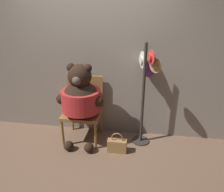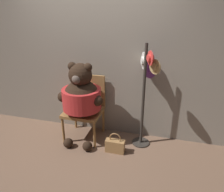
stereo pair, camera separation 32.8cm
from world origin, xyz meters
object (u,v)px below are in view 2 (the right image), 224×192
object	(u,v)px
chair	(85,105)
hat_display_rack	(146,87)
handbag_on_ground	(115,146)
teddy_bear	(81,96)

from	to	relation	value
chair	hat_display_rack	xyz separation A→B (m)	(0.98, -0.02, 0.42)
chair	handbag_on_ground	xyz separation A→B (m)	(0.60, -0.36, -0.44)
chair	hat_display_rack	distance (m)	1.07
teddy_bear	hat_display_rack	world-z (taller)	hat_display_rack
hat_display_rack	handbag_on_ground	xyz separation A→B (m)	(-0.38, -0.34, -0.87)
chair	handbag_on_ground	distance (m)	0.83
teddy_bear	hat_display_rack	size ratio (longest dim) A/B	0.82
chair	teddy_bear	size ratio (longest dim) A/B	0.78
chair	teddy_bear	world-z (taller)	teddy_bear
chair	teddy_bear	distance (m)	0.29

